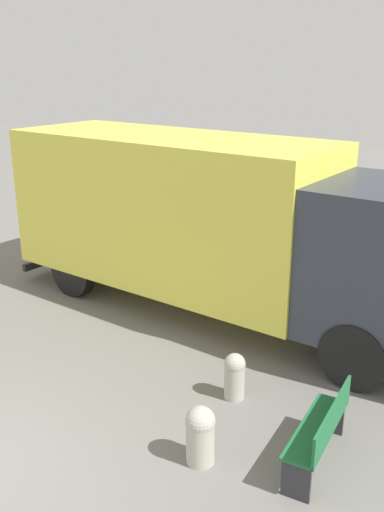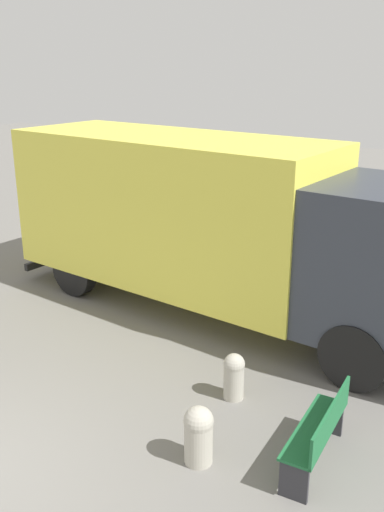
{
  "view_description": "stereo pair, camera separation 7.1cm",
  "coord_description": "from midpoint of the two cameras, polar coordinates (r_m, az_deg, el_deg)",
  "views": [
    {
      "loc": [
        5.35,
        -3.1,
        4.74
      ],
      "look_at": [
        1.11,
        4.24,
        1.81
      ],
      "focal_mm": 40.0,
      "sensor_mm": 36.0,
      "label": 1
    },
    {
      "loc": [
        5.41,
        -3.06,
        4.74
      ],
      "look_at": [
        1.11,
        4.24,
        1.81
      ],
      "focal_mm": 40.0,
      "sensor_mm": 36.0,
      "label": 2
    }
  ],
  "objects": [
    {
      "name": "park_bench",
      "position": [
        7.37,
        12.98,
        -16.66
      ],
      "size": [
        0.43,
        1.52,
        0.89
      ],
      "rotation": [
        0.0,
        0.0,
        1.59
      ],
      "color": "#1E6638",
      "rests_on": "ground"
    },
    {
      "name": "delivery_truck",
      "position": [
        10.86,
        1.92,
        3.76
      ],
      "size": [
        8.96,
        3.32,
        3.38
      ],
      "rotation": [
        0.0,
        0.0,
        -0.11
      ],
      "color": "#EAE04C",
      "rests_on": "ground"
    },
    {
      "name": "bollard_near_bench",
      "position": [
        7.3,
        0.95,
        -17.29
      ],
      "size": [
        0.37,
        0.37,
        0.77
      ],
      "color": "#B2AD9E",
      "rests_on": "ground"
    },
    {
      "name": "bollard_far_bench",
      "position": [
        8.52,
        4.46,
        -11.74
      ],
      "size": [
        0.32,
        0.32,
        0.72
      ],
      "color": "#B2AD9E",
      "rests_on": "ground"
    }
  ]
}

